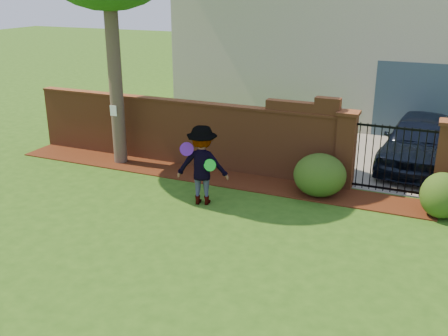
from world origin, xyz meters
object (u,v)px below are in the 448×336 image
at_px(car, 418,143).
at_px(frisbee_green, 210,165).
at_px(frisbee_purple, 187,149).
at_px(man, 202,166).

relative_size(car, frisbee_green, 15.41).
height_order(frisbee_purple, frisbee_green, frisbee_purple).
bearing_deg(frisbee_purple, car, 46.05).
distance_m(car, frisbee_purple, 6.40).
bearing_deg(frisbee_purple, man, 46.10).
xyz_separation_m(car, frisbee_green, (-3.94, -4.46, 0.27)).
height_order(man, frisbee_green, man).
bearing_deg(car, frisbee_green, -126.00).
bearing_deg(frisbee_green, car, 48.54).
height_order(car, frisbee_green, car).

